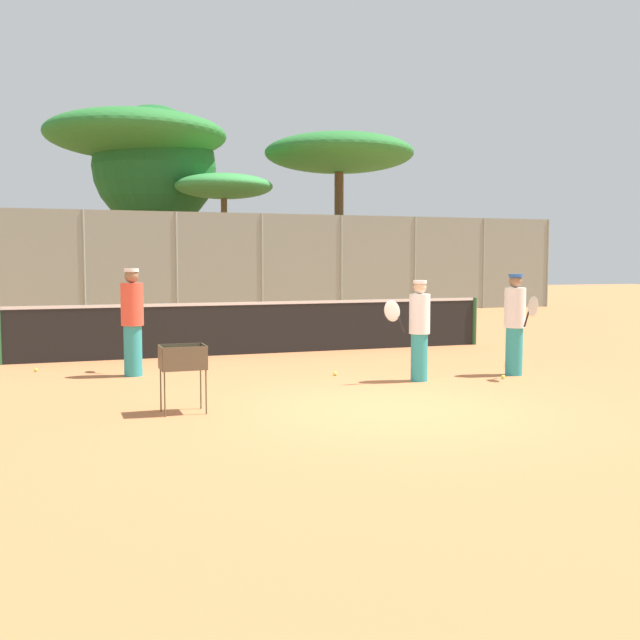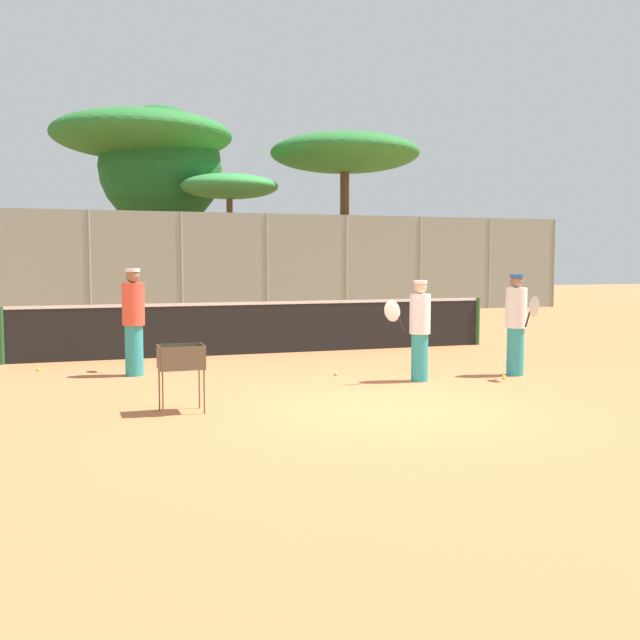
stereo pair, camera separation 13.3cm
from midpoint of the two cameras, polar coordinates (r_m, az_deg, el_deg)
The scene contains 19 objects.
ground_plane at distance 9.69m, azimuth 4.83°, elevation -6.84°, with size 80.00×80.00×0.00m, color #C67242.
tennis_net at distance 15.37m, azimuth -4.67°, elevation -0.50°, with size 10.08×0.10×1.07m.
back_fence at distance 26.32m, azimuth -11.01°, elevation 4.23°, with size 30.54×0.08×3.58m.
tree_2 at distance 30.16m, azimuth -7.47°, elevation 9.97°, with size 3.87×3.87×5.30m.
tree_3 at distance 32.05m, azimuth -13.95°, elevation 13.45°, with size 7.27×7.27×7.87m.
tree_4 at distance 32.45m, azimuth -12.61°, elevation 11.20°, with size 5.08×5.08×8.29m.
tree_5 at distance 32.19m, azimuth 1.34°, elevation 12.49°, with size 6.27×6.27×7.18m.
player_white_outfit at distance 12.74m, azimuth -14.39°, elevation -0.03°, with size 0.37×0.93×1.78m.
player_red_cap at distance 12.83m, azimuth 14.35°, elevation -0.21°, with size 0.35×0.90×1.69m.
player_yellow_shirt at distance 11.91m, azimuth 7.23°, elevation -0.67°, with size 0.88×0.33×1.60m.
ball_cart at distance 9.54m, azimuth -10.71°, elevation -3.23°, with size 0.56×0.41×0.86m.
tennis_ball_0 at distance 13.97m, azimuth 13.74°, elevation -3.30°, with size 0.07×0.07×0.07m, color #D1E54C.
tennis_ball_1 at distance 12.46m, azimuth 13.48°, elevation -4.24°, with size 0.07×0.07×0.07m, color #D1E54C.
tennis_ball_2 at distance 14.57m, azimuth -14.20°, elevation -2.99°, with size 0.07×0.07×0.07m, color #D1E54C.
tennis_ball_3 at distance 15.44m, azimuth 14.59°, elevation -2.58°, with size 0.07×0.07×0.07m, color #D1E54C.
tennis_ball_4 at distance 16.25m, azimuth 6.83°, elevation -2.11°, with size 0.07×0.07×0.07m, color #D1E54C.
tennis_ball_5 at distance 13.82m, azimuth -21.08°, elevation -3.56°, with size 0.07×0.07×0.07m, color #D1E54C.
tennis_ball_6 at distance 12.47m, azimuth 0.86°, elevation -4.10°, with size 0.07×0.07×0.07m, color #D1E54C.
parked_car at distance 31.03m, azimuth 2.57°, elevation 2.26°, with size 4.20×1.70×1.60m.
Camera 1 is at (-4.00, -8.62, 1.92)m, focal length 42.00 mm.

